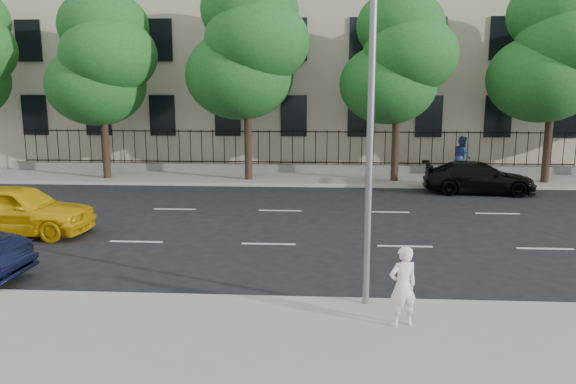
{
  "coord_description": "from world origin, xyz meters",
  "views": [
    {
      "loc": [
        1.56,
        -13.47,
        4.64
      ],
      "look_at": [
        0.55,
        3.0,
        1.48
      ],
      "focal_mm": 35.0,
      "sensor_mm": 36.0,
      "label": 1
    }
  ],
  "objects_px": {
    "yellow_taxi": "(17,209)",
    "black_sedan": "(479,178)",
    "woman_near": "(403,286)",
    "street_light": "(370,59)"
  },
  "relations": [
    {
      "from": "black_sedan",
      "to": "yellow_taxi",
      "type": "bearing_deg",
      "value": 120.19
    },
    {
      "from": "street_light",
      "to": "yellow_taxi",
      "type": "xyz_separation_m",
      "value": [
        -10.48,
        4.9,
        -4.35
      ]
    },
    {
      "from": "yellow_taxi",
      "to": "black_sedan",
      "type": "distance_m",
      "value": 18.13
    },
    {
      "from": "yellow_taxi",
      "to": "woman_near",
      "type": "bearing_deg",
      "value": -117.98
    },
    {
      "from": "street_light",
      "to": "woman_near",
      "type": "relative_size",
      "value": 5.16
    },
    {
      "from": "yellow_taxi",
      "to": "black_sedan",
      "type": "relative_size",
      "value": 1.0
    },
    {
      "from": "yellow_taxi",
      "to": "black_sedan",
      "type": "bearing_deg",
      "value": -61.86
    },
    {
      "from": "street_light",
      "to": "black_sedan",
      "type": "height_order",
      "value": "street_light"
    },
    {
      "from": "woman_near",
      "to": "street_light",
      "type": "bearing_deg",
      "value": -90.15
    },
    {
      "from": "black_sedan",
      "to": "woman_near",
      "type": "bearing_deg",
      "value": 164.36
    }
  ]
}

